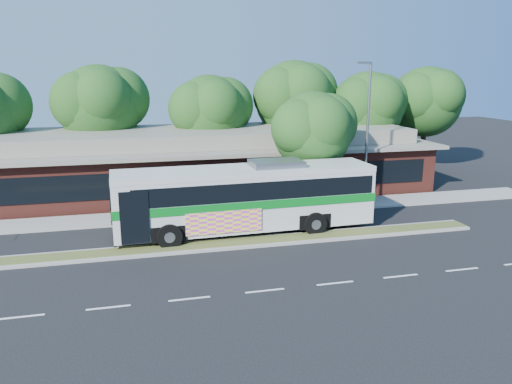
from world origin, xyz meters
TOP-DOWN VIEW (x-y plane):
  - ground at (0.00, 0.00)m, footprint 120.00×120.00m
  - median_strip at (0.00, 0.60)m, footprint 26.00×1.10m
  - sidewalk at (0.00, 6.40)m, footprint 44.00×2.60m
  - plaza_building at (0.00, 12.99)m, footprint 33.20×11.20m
  - lamp_post at (9.56, 6.00)m, footprint 0.93×0.18m
  - tree_bg_b at (-6.57, 16.14)m, footprint 6.69×6.00m
  - tree_bg_c at (1.40, 15.13)m, footprint 6.24×5.60m
  - tree_bg_d at (8.45, 16.15)m, footprint 6.91×6.20m
  - tree_bg_e at (14.42, 15.14)m, footprint 6.47×5.80m
  - tree_bg_f at (20.43, 16.14)m, footprint 6.69×6.00m
  - transit_bus at (0.96, 2.40)m, footprint 13.91×3.55m
  - sidewalk_tree at (6.35, 6.32)m, footprint 5.43×4.87m

SIDE VIEW (x-z plane):
  - ground at x=0.00m, z-range 0.00..0.00m
  - sidewalk at x=0.00m, z-range 0.00..0.12m
  - median_strip at x=0.00m, z-range 0.00..0.15m
  - plaza_building at x=0.00m, z-range -0.10..4.35m
  - transit_bus at x=0.96m, z-range 0.22..4.10m
  - lamp_post at x=9.56m, z-range 0.37..9.44m
  - sidewalk_tree at x=6.35m, z-range 1.35..8.70m
  - tree_bg_c at x=1.40m, z-range 1.46..9.72m
  - tree_bg_e at x=14.42m, z-range 1.49..10.00m
  - tree_bg_f at x=20.43m, z-range 1.60..10.52m
  - tree_bg_b at x=-6.57m, z-range 1.64..10.64m
  - tree_bg_d at x=8.45m, z-range 1.73..11.10m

